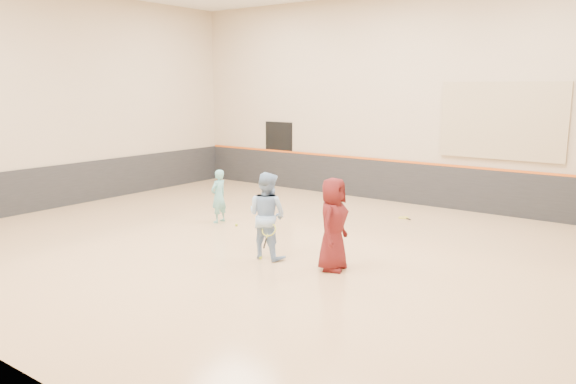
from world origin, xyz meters
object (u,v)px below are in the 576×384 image
Objects in this scene: girl at (219,196)px; young_man at (333,224)px; spare_racket at (404,217)px; instructor at (267,215)px.

young_man is (4.27, -1.45, 0.20)m from girl.
girl reaches higher than spare_racket.
spare_racket is (-0.71, 4.63, -0.83)m from young_man.
spare_racket is at bearing 129.85° from girl.
instructor reaches higher than girl.
instructor is at bearing -98.79° from spare_racket.
instructor is at bearing 58.56° from girl.
instructor is (2.82, -1.60, 0.19)m from girl.
instructor is 4.91m from spare_racket.
girl is 2.25× the size of spare_racket.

